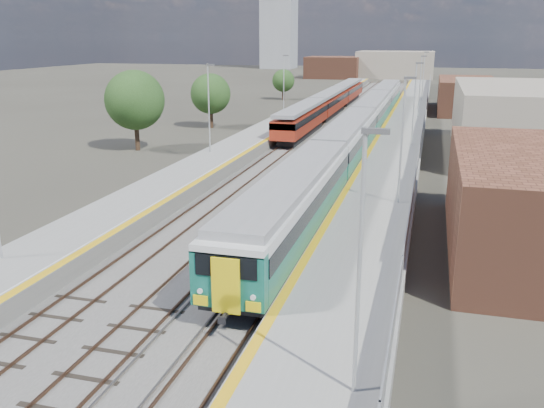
% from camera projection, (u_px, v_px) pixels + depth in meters
% --- Properties ---
extents(ground, '(320.00, 320.00, 0.00)m').
position_uv_depth(ground, '(352.00, 139.00, 62.67)').
color(ground, '#47443A').
rests_on(ground, ground).
extents(ballast_bed, '(10.50, 155.00, 0.06)m').
position_uv_depth(ballast_bed, '(335.00, 134.00, 65.55)').
color(ballast_bed, '#565451').
rests_on(ballast_bed, ground).
extents(tracks, '(8.96, 160.00, 0.17)m').
position_uv_depth(tracks, '(342.00, 131.00, 66.93)').
color(tracks, '#4C3323').
rests_on(tracks, ground).
extents(platform_right, '(4.70, 155.00, 8.52)m').
position_uv_depth(platform_right, '(403.00, 132.00, 63.48)').
color(platform_right, slate).
rests_on(platform_right, ground).
extents(platform_left, '(4.30, 155.00, 8.52)m').
position_uv_depth(platform_left, '(277.00, 127.00, 67.14)').
color(platform_left, slate).
rests_on(platform_left, ground).
extents(buildings, '(72.00, 185.50, 40.00)m').
position_uv_depth(buildings, '(330.00, 37.00, 146.33)').
color(buildings, brown).
rests_on(buildings, ground).
extents(green_train, '(2.92, 81.26, 3.21)m').
position_uv_depth(green_train, '(362.00, 123.00, 58.20)').
color(green_train, black).
rests_on(green_train, ground).
extents(red_train, '(2.64, 53.58, 3.33)m').
position_uv_depth(red_train, '(330.00, 102.00, 79.91)').
color(red_train, black).
rests_on(red_train, ground).
extents(tree_a, '(5.68, 5.68, 7.70)m').
position_uv_depth(tree_a, '(135.00, 100.00, 54.89)').
color(tree_a, '#382619').
rests_on(tree_a, ground).
extents(tree_b, '(4.80, 4.80, 6.51)m').
position_uv_depth(tree_b, '(211.00, 94.00, 68.96)').
color(tree_b, '#382619').
rests_on(tree_b, ground).
extents(tree_c, '(3.90, 3.90, 5.28)m').
position_uv_depth(tree_c, '(283.00, 81.00, 100.43)').
color(tree_c, '#382619').
rests_on(tree_c, ground).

